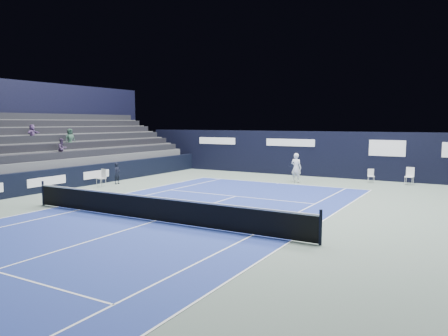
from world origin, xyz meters
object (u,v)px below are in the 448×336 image
object	(u,v)px
tennis_net	(155,208)
line_judge_chair	(102,176)
folding_chair_back_a	(371,173)
tennis_player	(296,168)
folding_chair_back_b	(410,175)

from	to	relation	value
tennis_net	line_judge_chair	bearing A→B (deg)	146.47
folding_chair_back_a	tennis_net	world-z (taller)	tennis_net
tennis_net	tennis_player	world-z (taller)	tennis_player
tennis_player	line_judge_chair	bearing A→B (deg)	-142.08
folding_chair_back_a	line_judge_chair	distance (m)	16.31
folding_chair_back_a	tennis_net	xyz separation A→B (m)	(-4.78, -15.13, -0.05)
folding_chair_back_b	tennis_net	xyz separation A→B (m)	(-7.01, -15.24, -0.09)
folding_chair_back_b	line_judge_chair	world-z (taller)	folding_chair_back_b
tennis_net	tennis_player	size ratio (longest dim) A/B	7.07
tennis_player	tennis_net	bearing A→B (deg)	-93.44
folding_chair_back_b	tennis_player	distance (m)	6.71
folding_chair_back_b	line_judge_chair	distance (m)	18.22
folding_chair_back_a	folding_chair_back_b	xyz separation A→B (m)	(2.22, 0.11, 0.04)
folding_chair_back_b	tennis_net	world-z (taller)	tennis_net
line_judge_chair	tennis_net	world-z (taller)	tennis_net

